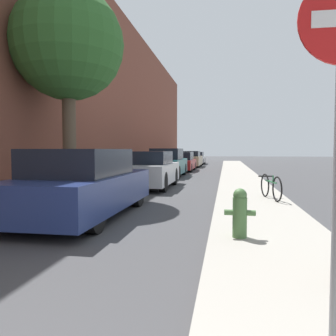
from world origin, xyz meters
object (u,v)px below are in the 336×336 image
object	(u,v)px
street_tree_near	(68,45)
bicycle	(271,187)
parked_car_teal	(167,163)
fire_hydrant	(240,212)
parked_car_silver	(149,170)
parked_car_red	(181,162)
parked_car_white	(196,158)
parked_car_champagne	(190,159)
parked_car_navy	(84,185)

from	to	relation	value
street_tree_near	bicycle	xyz separation A→B (m)	(5.97, -0.09, -4.18)
parked_car_teal	fire_hydrant	xyz separation A→B (m)	(3.40, -12.97, -0.21)
fire_hydrant	parked_car_silver	bearing A→B (deg)	113.17
parked_car_red	parked_car_white	distance (m)	11.04
parked_car_silver	parked_car_champagne	distance (m)	16.09
parked_car_silver	bicycle	xyz separation A→B (m)	(4.20, -3.17, -0.22)
parked_car_navy	parked_car_teal	size ratio (longest dim) A/B	1.09
parked_car_red	fire_hydrant	size ratio (longest dim) A/B	5.70
parked_car_champagne	fire_hydrant	size ratio (longest dim) A/B	5.78
parked_car_silver	parked_car_white	world-z (taller)	parked_car_silver
street_tree_near	fire_hydrant	distance (m)	7.79
fire_hydrant	bicycle	distance (m)	4.39
parked_car_red	street_tree_near	distance (m)	14.33
street_tree_near	parked_car_red	bearing A→B (deg)	83.18
street_tree_near	parked_car_white	bearing A→B (deg)	85.96
parked_car_red	parked_car_champagne	bearing A→B (deg)	89.62
parked_car_white	parked_car_champagne	bearing A→B (deg)	-90.76
parked_car_navy	street_tree_near	size ratio (longest dim) A/B	0.75
parked_car_teal	fire_hydrant	distance (m)	13.41
parked_car_silver	street_tree_near	distance (m)	5.32
street_tree_near	fire_hydrant	size ratio (longest dim) A/B	8.13
parked_car_champagne	bicycle	xyz separation A→B (m)	(4.30, -19.26, -0.20)
parked_car_teal	bicycle	bearing A→B (deg)	-63.10
parked_car_champagne	parked_car_white	world-z (taller)	parked_car_champagne
parked_car_teal	parked_car_champagne	world-z (taller)	parked_car_teal
parked_car_navy	parked_car_red	world-z (taller)	parked_car_navy
parked_car_silver	parked_car_teal	xyz separation A→B (m)	(-0.21, 5.52, 0.04)
parked_car_champagne	parked_car_white	distance (m)	5.53
parked_car_silver	parked_car_champagne	xyz separation A→B (m)	(-0.10, 16.09, -0.03)
street_tree_near	fire_hydrant	world-z (taller)	street_tree_near
parked_car_white	parked_car_teal	bearing A→B (deg)	-90.64
parked_car_navy	bicycle	distance (m)	5.06
parked_car_red	fire_hydrant	xyz separation A→B (m)	(3.33, -18.03, -0.11)
parked_car_silver	bicycle	distance (m)	5.27
parked_car_red	street_tree_near	size ratio (longest dim) A/B	0.70
parked_car_navy	parked_car_white	world-z (taller)	parked_car_navy
parked_car_navy	parked_car_silver	bearing A→B (deg)	88.55
parked_car_red	parked_car_champagne	world-z (taller)	parked_car_champagne
parked_car_white	parked_car_silver	bearing A→B (deg)	-89.92
parked_car_navy	parked_car_silver	size ratio (longest dim) A/B	1.16
street_tree_near	parked_car_champagne	bearing A→B (deg)	85.02
parked_car_red	bicycle	bearing A→B (deg)	-72.48
parked_car_champagne	fire_hydrant	distance (m)	23.77
parked_car_navy	parked_car_champagne	distance (m)	21.84
parked_car_teal	fire_hydrant	world-z (taller)	parked_car_teal
parked_car_navy	bicycle	world-z (taller)	parked_car_navy
fire_hydrant	parked_car_champagne	bearing A→B (deg)	97.96
parked_car_white	bicycle	distance (m)	25.15
parked_car_navy	street_tree_near	xyz separation A→B (m)	(-1.63, 2.66, 3.93)
parked_car_silver	parked_car_red	size ratio (longest dim) A/B	0.93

